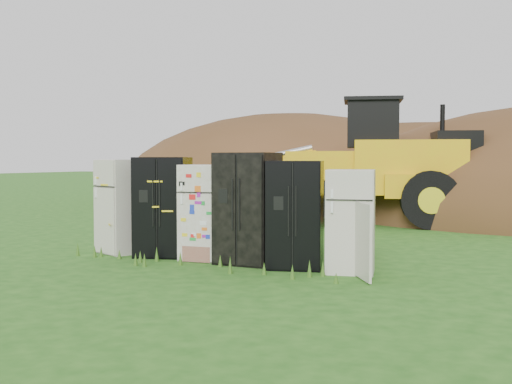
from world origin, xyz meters
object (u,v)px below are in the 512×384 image
fridge_leftmost (123,206)px  fridge_black_right (295,215)px  fridge_sticker (205,212)px  fridge_dark_mid (248,208)px  fridge_black_side (163,207)px  wheel_loader (340,161)px  fridge_open_door (351,221)px

fridge_leftmost → fridge_black_right: (3.73, -0.02, -0.01)m
fridge_sticker → fridge_dark_mid: size_ratio=0.89×
fridge_black_side → wheel_loader: size_ratio=0.26×
fridge_open_door → wheel_loader: wheel_loader is taller
fridge_black_side → wheel_loader: (0.78, 7.43, 0.83)m
fridge_black_side → fridge_open_door: size_ratio=1.12×
fridge_dark_mid → fridge_black_right: fridge_dark_mid is taller
fridge_sticker → fridge_dark_mid: bearing=-9.8°
fridge_dark_mid → wheel_loader: (-1.04, 7.41, 0.79)m
fridge_sticker → wheel_loader: bearing=82.7°
fridge_leftmost → fridge_dark_mid: fridge_dark_mid is taller
fridge_black_side → fridge_open_door: fridge_black_side is taller
fridge_dark_mid → fridge_black_side: bearing=178.3°
fridge_black_side → fridge_dark_mid: (1.82, 0.02, 0.04)m
fridge_black_side → fridge_black_right: 2.76m
fridge_leftmost → fridge_dark_mid: size_ratio=0.94×
fridge_open_door → fridge_black_right: bearing=166.7°
fridge_dark_mid → fridge_open_door: (1.91, 0.00, -0.14)m
fridge_sticker → fridge_dark_mid: 0.91m
fridge_sticker → fridge_black_right: 1.85m
fridge_leftmost → wheel_loader: 7.67m
fridge_black_side → wheel_loader: 7.52m
fridge_open_door → wheel_loader: 8.03m
fridge_black_right → wheel_loader: wheel_loader is taller
fridge_sticker → fridge_dark_mid: (0.91, -0.02, 0.11)m
fridge_dark_mid → fridge_sticker: bearing=176.1°
fridge_sticker → fridge_black_right: fridge_black_right is taller
fridge_leftmost → fridge_black_right: fridge_leftmost is taller
fridge_black_side → fridge_sticker: fridge_black_side is taller
fridge_black_side → fridge_dark_mid: bearing=-19.8°
fridge_sticker → wheel_loader: (-0.13, 7.38, 0.90)m
fridge_open_door → wheel_loader: size_ratio=0.23×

